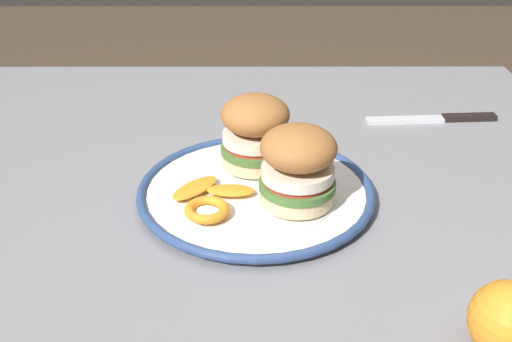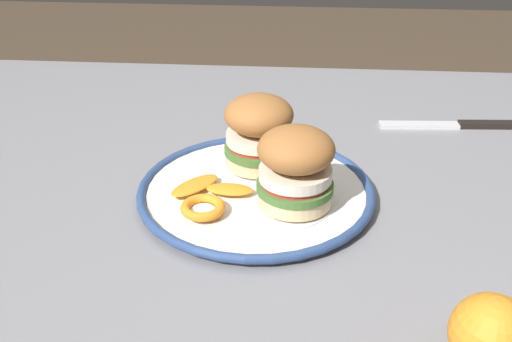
# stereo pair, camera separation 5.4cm
# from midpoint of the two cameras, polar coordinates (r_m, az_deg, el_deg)

# --- Properties ---
(dining_table) EXTENTS (1.17, 1.06, 0.71)m
(dining_table) POSITION_cam_midpoint_polar(r_m,az_deg,el_deg) (0.84, -6.34, -8.00)
(dining_table) COLOR gray
(dining_table) RESTS_ON ground
(dinner_plate) EXTENTS (0.31, 0.31, 0.02)m
(dinner_plate) POSITION_cam_midpoint_polar(r_m,az_deg,el_deg) (0.79, -1.97, -1.99)
(dinner_plate) COLOR white
(dinner_plate) RESTS_ON dining_table
(sandwich_half_left) EXTENTS (0.13, 0.13, 0.10)m
(sandwich_half_left) POSITION_cam_midpoint_polar(r_m,az_deg,el_deg) (0.81, -1.98, 3.85)
(sandwich_half_left) COLOR beige
(sandwich_half_left) RESTS_ON dinner_plate
(sandwich_half_right) EXTENTS (0.13, 0.13, 0.10)m
(sandwich_half_right) POSITION_cam_midpoint_polar(r_m,az_deg,el_deg) (0.73, 1.90, 0.55)
(sandwich_half_right) COLOR beige
(sandwich_half_right) RESTS_ON dinner_plate
(orange_peel_curled) EXTENTS (0.08, 0.08, 0.01)m
(orange_peel_curled) POSITION_cam_midpoint_polar(r_m,az_deg,el_deg) (0.73, -6.84, -3.76)
(orange_peel_curled) COLOR orange
(orange_peel_curled) RESTS_ON dinner_plate
(orange_peel_strip_long) EXTENTS (0.07, 0.08, 0.01)m
(orange_peel_strip_long) POSITION_cam_midpoint_polar(r_m,az_deg,el_deg) (0.78, -7.83, -1.65)
(orange_peel_strip_long) COLOR orange
(orange_peel_strip_long) RESTS_ON dinner_plate
(orange_peel_strip_short) EXTENTS (0.06, 0.03, 0.01)m
(orange_peel_strip_short) POSITION_cam_midpoint_polar(r_m,az_deg,el_deg) (0.77, -4.46, -1.90)
(orange_peel_strip_short) COLOR orange
(orange_peel_strip_short) RESTS_ON dinner_plate
(whole_orange) EXTENTS (0.07, 0.07, 0.07)m
(whole_orange) POSITION_cam_midpoint_polar(r_m,az_deg,el_deg) (0.59, 20.56, -13.29)
(whole_orange) COLOR orange
(whole_orange) RESTS_ON dining_table
(table_knife) EXTENTS (0.22, 0.03, 0.01)m
(table_knife) POSITION_cam_midpoint_polar(r_m,az_deg,el_deg) (1.05, 15.77, 4.76)
(table_knife) COLOR silver
(table_knife) RESTS_ON dining_table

